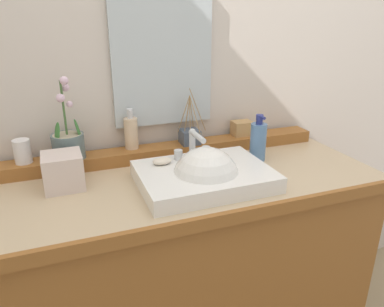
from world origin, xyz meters
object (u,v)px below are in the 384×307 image
object	(u,v)px
tumbler_cup	(22,151)
lotion_bottle	(258,141)
soap_dispenser	(131,132)
tissue_box	(63,171)
sink_basin	(205,178)
trinket_box	(242,128)
potted_plant	(68,142)
soap_bar	(162,161)
reed_diffuser	(190,136)

from	to	relation	value
tumbler_cup	lotion_bottle	distance (m)	0.90
soap_dispenser	tissue_box	world-z (taller)	soap_dispenser
sink_basin	trinket_box	bearing A→B (deg)	45.80
trinket_box	tissue_box	xyz separation A→B (m)	(-0.77, -0.17, -0.02)
potted_plant	soap_bar	bearing A→B (deg)	-32.33
sink_basin	lotion_bottle	xyz separation A→B (m)	(0.29, 0.14, 0.06)
soap_bar	reed_diffuser	xyz separation A→B (m)	(0.18, 0.19, 0.02)
potted_plant	lotion_bottle	world-z (taller)	potted_plant
sink_basin	potted_plant	world-z (taller)	potted_plant
trinket_box	reed_diffuser	bearing A→B (deg)	-172.44
sink_basin	soap_dispenser	size ratio (longest dim) A/B	2.78
sink_basin	lotion_bottle	distance (m)	0.33
lotion_bottle	tumbler_cup	bearing A→B (deg)	169.23
sink_basin	reed_diffuser	xyz separation A→B (m)	(0.05, 0.29, 0.06)
potted_plant	soap_dispenser	size ratio (longest dim) A/B	1.89
soap_dispenser	trinket_box	size ratio (longest dim) A/B	1.92
potted_plant	soap_dispenser	xyz separation A→B (m)	(0.24, 0.03, 0.00)
soap_bar	tumbler_cup	xyz separation A→B (m)	(-0.47, 0.21, 0.03)
tumbler_cup	reed_diffuser	world-z (taller)	reed_diffuser
soap_bar	sink_basin	bearing A→B (deg)	-39.16
potted_plant	lotion_bottle	size ratio (longest dim) A/B	1.62
soap_bar	tissue_box	distance (m)	0.34
soap_dispenser	tissue_box	distance (m)	0.33
potted_plant	tissue_box	distance (m)	0.16
soap_dispenser	lotion_bottle	world-z (taller)	soap_dispenser
soap_bar	lotion_bottle	xyz separation A→B (m)	(0.41, 0.04, 0.01)
soap_bar	reed_diffuser	world-z (taller)	reed_diffuser
reed_diffuser	tumbler_cup	bearing A→B (deg)	178.76
sink_basin	trinket_box	xyz separation A→B (m)	(0.31, 0.32, 0.06)
reed_diffuser	tissue_box	distance (m)	0.53
reed_diffuser	potted_plant	bearing A→B (deg)	179.80
soap_bar	tumbler_cup	world-z (taller)	tumbler_cup
soap_dispenser	tissue_box	bearing A→B (deg)	-147.79
reed_diffuser	tissue_box	size ratio (longest dim) A/B	1.79
soap_dispenser	lotion_bottle	distance (m)	0.51
trinket_box	lotion_bottle	bearing A→B (deg)	-94.39
reed_diffuser	sink_basin	bearing A→B (deg)	-99.84
lotion_bottle	soap_dispenser	bearing A→B (deg)	159.06
sink_basin	trinket_box	size ratio (longest dim) A/B	5.33
sink_basin	lotion_bottle	size ratio (longest dim) A/B	2.38
potted_plant	soap_dispenser	bearing A→B (deg)	6.48
trinket_box	tumbler_cup	bearing A→B (deg)	-177.19
tumbler_cup	tissue_box	size ratio (longest dim) A/B	0.68
sink_basin	tumbler_cup	bearing A→B (deg)	152.54
soap_dispenser	reed_diffuser	size ratio (longest dim) A/B	0.70
trinket_box	lotion_bottle	xyz separation A→B (m)	(-0.02, -0.18, -0.00)
trinket_box	tissue_box	size ratio (longest dim) A/B	0.66
soap_dispenser	tumbler_cup	world-z (taller)	soap_dispenser
tumbler_cup	lotion_bottle	size ratio (longest dim) A/B	0.46
tumbler_cup	reed_diffuser	bearing A→B (deg)	-1.24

